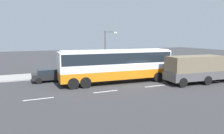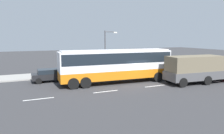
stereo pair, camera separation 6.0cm
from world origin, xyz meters
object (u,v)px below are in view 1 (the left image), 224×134
Objects in this scene: pedestrian_near_curb at (136,63)px; cargo_truck at (200,68)px; car_blue_saloon at (199,65)px; car_black_sedan at (52,75)px; street_lamp at (107,48)px; coach_bus at (116,62)px.

cargo_truck is at bearing -163.41° from pedestrian_near_curb.
cargo_truck is 10.01m from car_blue_saloon.
car_blue_saloon is 21.77m from car_black_sedan.
street_lamp is (7.53, 2.08, 2.72)m from car_black_sedan.
cargo_truck is 5.36× the size of pedestrian_near_curb.
coach_bus reaches higher than car_blue_saloon.
pedestrian_near_curb is (-8.78, 3.78, 0.30)m from car_blue_saloon.
pedestrian_near_curb reaches higher than car_blue_saloon.
coach_bus is at bearing -101.64° from street_lamp.
car_blue_saloon is 2.60× the size of pedestrian_near_curb.
street_lamp reaches higher than car_blue_saloon.
pedestrian_near_curb is at bearing 14.69° from car_black_sedan.
street_lamp is at bearing 112.56° from pedestrian_near_curb.
coach_bus is at bearing 144.66° from pedestrian_near_curb.
car_black_sedan is (-6.36, 3.58, -1.47)m from coach_bus.
cargo_truck reaches higher than pedestrian_near_curb.
pedestrian_near_curb is at bearing 102.97° from cargo_truck.
car_blue_saloon is (15.41, 3.35, -1.47)m from coach_bus.
car_black_sedan is at bearing 157.67° from cargo_truck.
coach_bus reaches higher than cargo_truck.
car_black_sedan is (-21.77, 0.24, 0.00)m from car_blue_saloon.
coach_bus is at bearing -163.16° from car_blue_saloon.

